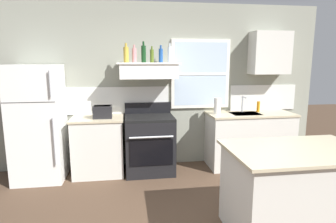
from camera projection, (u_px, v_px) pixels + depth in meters
The scene contains 18 objects.
back_wall at pixel (164, 86), 4.73m from camera, with size 5.40×0.11×2.70m.
refrigerator at pixel (38, 123), 4.16m from camera, with size 0.70×0.72×1.72m.
counter_left_of_stove at pixel (99, 146), 4.41m from camera, with size 0.79×0.63×0.91m.
toaster at pixel (103, 112), 4.27m from camera, with size 0.30×0.20×0.19m.
stove_range at pixel (150, 144), 4.49m from camera, with size 0.76×0.69×1.09m.
range_hood_shelf at pixel (148, 70), 4.38m from camera, with size 0.96×0.52×0.24m.
bottle_champagne_gold_foil at pixel (126, 54), 4.25m from camera, with size 0.08×0.08×0.29m.
bottle_rose_pink at pixel (134, 55), 4.33m from camera, with size 0.07×0.07×0.27m.
bottle_dark_green_wine at pixel (144, 54), 4.30m from camera, with size 0.07×0.07×0.32m.
bottle_olive_oil_square at pixel (152, 56), 4.37m from camera, with size 0.06×0.06×0.25m.
bottle_blue_liqueur at pixel (161, 55), 4.38m from camera, with size 0.07×0.07×0.26m.
bottle_clear_tall at pixel (170, 54), 4.41m from camera, with size 0.06×0.06×0.30m.
counter_right_with_sink at pixel (249, 139), 4.77m from camera, with size 1.43×0.63×0.91m.
sink_faucet at pixel (243, 102), 4.74m from camera, with size 0.03×0.17×0.28m.
paper_towel_roll at pixel (217, 106), 4.58m from camera, with size 0.11×0.11×0.27m, color white.
dish_soap_bottle at pixel (258, 107), 4.80m from camera, with size 0.06×0.06×0.18m, color orange.
kitchen_island at pixel (296, 192), 2.85m from camera, with size 1.40×0.90×0.91m.
upper_cabinet_right at pixel (270, 53), 4.70m from camera, with size 0.64×0.32×0.70m.
Camera 1 is at (-0.59, -2.46, 1.76)m, focal length 30.05 mm.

